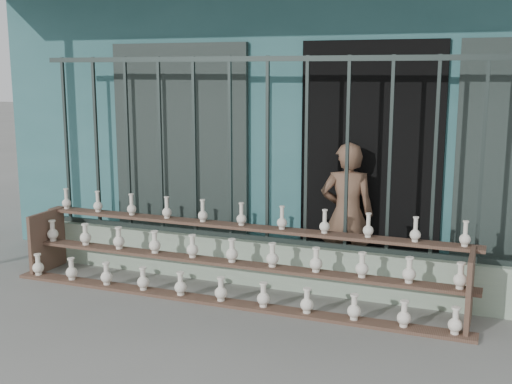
% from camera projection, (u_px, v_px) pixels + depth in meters
% --- Properties ---
extents(ground, '(60.00, 60.00, 0.00)m').
position_uv_depth(ground, '(211.00, 333.00, 5.23)').
color(ground, slate).
extents(workshop_building, '(7.40, 6.60, 3.21)m').
position_uv_depth(workshop_building, '(342.00, 107.00, 8.79)').
color(workshop_building, '#32686B').
rests_on(workshop_building, ground).
extents(parapet_wall, '(5.00, 0.20, 0.45)m').
position_uv_depth(parapet_wall, '(267.00, 263.00, 6.38)').
color(parapet_wall, '#A2BBA0').
rests_on(parapet_wall, ground).
extents(security_fence, '(5.00, 0.04, 1.80)m').
position_uv_depth(security_fence, '(267.00, 151.00, 6.17)').
color(security_fence, '#283330').
rests_on(security_fence, parapet_wall).
extents(shelf_rack, '(4.50, 0.68, 0.85)m').
position_uv_depth(shelf_rack, '(231.00, 259.00, 6.05)').
color(shelf_rack, brown).
rests_on(shelf_rack, ground).
extents(elderly_woman, '(0.58, 0.44, 1.43)m').
position_uv_depth(elderly_woman, '(347.00, 215.00, 6.30)').
color(elderly_woman, brown).
rests_on(elderly_woman, ground).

